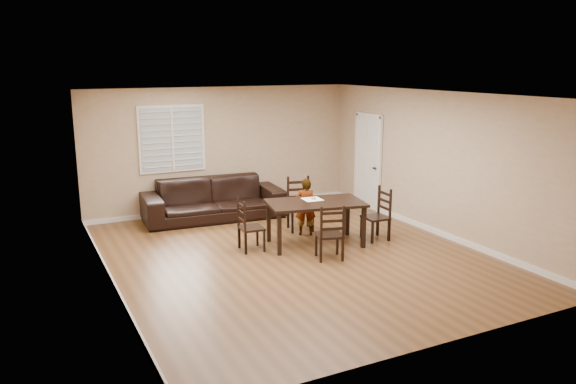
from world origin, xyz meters
The scene contains 11 objects.
ground centered at (0.00, 0.00, 0.00)m, with size 7.00×7.00×0.00m, color brown.
room centered at (0.04, 0.18, 1.81)m, with size 6.04×7.04×2.72m.
dining_table centered at (0.61, 0.37, 0.70)m, with size 1.84×1.27×0.79m.
chair_near centered at (0.83, 1.43, 0.47)m, with size 0.56×0.53×1.03m.
chair_far centered at (0.42, -0.49, 0.43)m, with size 0.52×0.50×0.94m.
chair_left centered at (-0.64, 0.61, 0.42)m, with size 0.42×0.44×0.93m.
chair_right centered at (1.87, 0.14, 0.44)m, with size 0.43×0.46×0.97m.
child centered at (0.73, 0.97, 0.55)m, with size 0.40×0.26×1.09m, color gray.
napkin centered at (0.65, 0.56, 0.79)m, with size 0.33×0.33×0.00m, color white.
donut centered at (0.67, 0.56, 0.81)m, with size 0.10×0.10×0.03m.
sofa centered at (-0.45, 2.83, 0.42)m, with size 2.88×1.13×0.84m, color black.
Camera 1 is at (-4.13, -8.04, 3.18)m, focal length 35.00 mm.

